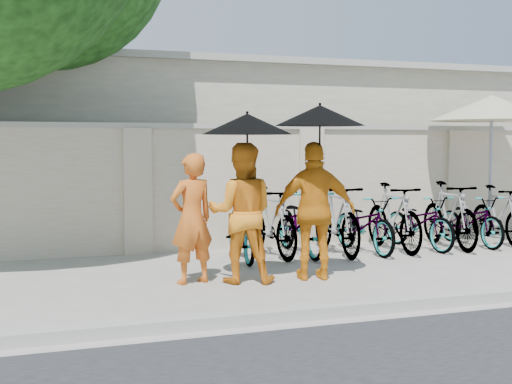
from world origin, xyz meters
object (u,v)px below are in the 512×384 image
object	(u,v)px
monk_center	(241,213)
monk_left	(192,219)
patio_umbrella	(492,110)
monk_right	(315,211)

from	to	relation	value
monk_center	monk_left	bearing A→B (deg)	6.51
monk_left	patio_umbrella	size ratio (longest dim) A/B	0.62
monk_center	patio_umbrella	size ratio (longest dim) A/B	0.67
monk_left	monk_right	size ratio (longest dim) A/B	0.92
monk_left	monk_right	bearing A→B (deg)	153.78
monk_center	monk_right	world-z (taller)	monk_right
monk_right	patio_umbrella	distance (m)	5.06
monk_left	patio_umbrella	world-z (taller)	patio_umbrella
monk_center	patio_umbrella	distance (m)	5.85
monk_right	patio_umbrella	bearing A→B (deg)	-141.41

